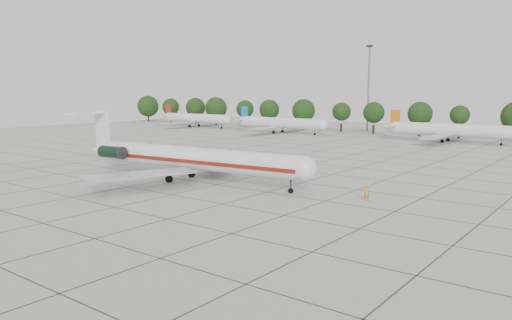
{
  "coord_description": "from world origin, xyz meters",
  "views": [
    {
      "loc": [
        34.8,
        -47.44,
        12.1
      ],
      "look_at": [
        -2.87,
        1.59,
        3.5
      ],
      "focal_mm": 35.0,
      "sensor_mm": 36.0,
      "label": 1
    }
  ],
  "objects_px": {
    "bg_airliner_a": "(196,118)",
    "floodlight_mast": "(369,83)",
    "bg_airliner_c": "(449,130)",
    "main_airliner": "(183,157)",
    "ground_crew": "(367,193)",
    "bg_airliner_b": "(280,123)"
  },
  "relations": [
    {
      "from": "bg_airliner_b",
      "to": "bg_airliner_c",
      "type": "xyz_separation_m",
      "value": [
        46.23,
        2.82,
        0.0
      ]
    },
    {
      "from": "ground_crew",
      "to": "floodlight_mast",
      "type": "xyz_separation_m",
      "value": [
        -41.55,
        89.09,
        13.36
      ]
    },
    {
      "from": "main_airliner",
      "to": "floodlight_mast",
      "type": "bearing_deg",
      "value": 94.73
    },
    {
      "from": "bg_airliner_a",
      "to": "bg_airliner_b",
      "type": "xyz_separation_m",
      "value": [
        36.38,
        -2.75,
        0.0
      ]
    },
    {
      "from": "ground_crew",
      "to": "bg_airliner_c",
      "type": "bearing_deg",
      "value": -114.77
    },
    {
      "from": "bg_airliner_b",
      "to": "bg_airliner_a",
      "type": "bearing_deg",
      "value": 175.67
    },
    {
      "from": "bg_airliner_b",
      "to": "floodlight_mast",
      "type": "relative_size",
      "value": 1.11
    },
    {
      "from": "bg_airliner_a",
      "to": "floodlight_mast",
      "type": "height_order",
      "value": "floodlight_mast"
    },
    {
      "from": "ground_crew",
      "to": "bg_airliner_b",
      "type": "bearing_deg",
      "value": -83.57
    },
    {
      "from": "bg_airliner_c",
      "to": "main_airliner",
      "type": "bearing_deg",
      "value": -100.37
    },
    {
      "from": "main_airliner",
      "to": "floodlight_mast",
      "type": "distance_m",
      "value": 94.4
    },
    {
      "from": "ground_crew",
      "to": "bg_airliner_c",
      "type": "xyz_separation_m",
      "value": [
        -11.96,
        70.0,
        1.99
      ]
    },
    {
      "from": "main_airliner",
      "to": "bg_airliner_c",
      "type": "distance_m",
      "value": 74.46
    },
    {
      "from": "bg_airliner_c",
      "to": "bg_airliner_a",
      "type": "bearing_deg",
      "value": -179.95
    },
    {
      "from": "bg_airliner_a",
      "to": "bg_airliner_c",
      "type": "bearing_deg",
      "value": 0.05
    },
    {
      "from": "ground_crew",
      "to": "bg_airliner_a",
      "type": "distance_m",
      "value": 117.63
    },
    {
      "from": "bg_airliner_b",
      "to": "bg_airliner_c",
      "type": "bearing_deg",
      "value": 3.49
    },
    {
      "from": "bg_airliner_b",
      "to": "main_airliner",
      "type": "bearing_deg",
      "value": -65.01
    },
    {
      "from": "main_airliner",
      "to": "ground_crew",
      "type": "height_order",
      "value": "main_airliner"
    },
    {
      "from": "main_airliner",
      "to": "bg_airliner_a",
      "type": "xyz_separation_m",
      "value": [
        -69.21,
        73.18,
        -0.27
      ]
    },
    {
      "from": "bg_airliner_c",
      "to": "floodlight_mast",
      "type": "bearing_deg",
      "value": 147.18
    },
    {
      "from": "bg_airliner_b",
      "to": "bg_airliner_c",
      "type": "height_order",
      "value": "same"
    }
  ]
}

